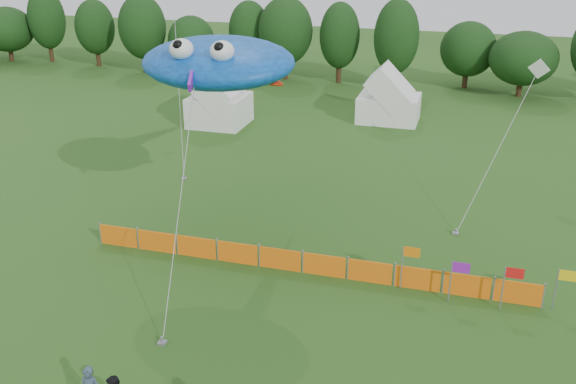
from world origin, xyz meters
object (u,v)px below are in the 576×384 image
(tent_left, at_px, (219,101))
(stingray_kite, at_px, (222,60))
(barrier_fence, at_px, (302,262))
(tent_right, at_px, (389,100))

(tent_left, relative_size, stingray_kite, 0.25)
(tent_left, distance_m, barrier_fence, 23.25)
(tent_right, bearing_deg, barrier_fence, -90.76)
(tent_right, xyz_separation_m, stingray_kite, (-4.27, -23.00, 7.18))
(barrier_fence, bearing_deg, stingray_kite, 159.77)
(tent_left, height_order, barrier_fence, tent_left)
(tent_right, bearing_deg, stingray_kite, -100.53)
(tent_right, relative_size, stingray_kite, 0.28)
(tent_left, xyz_separation_m, stingray_kite, (7.91, -18.49, 6.99))
(tent_right, bearing_deg, tent_left, -159.73)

